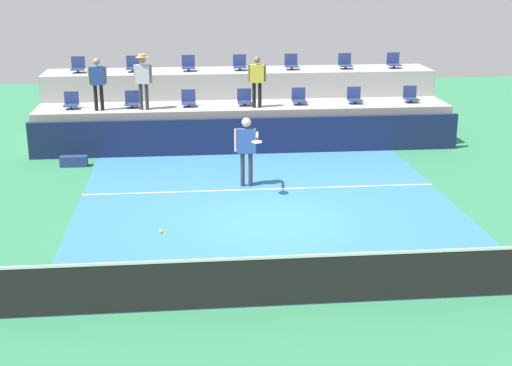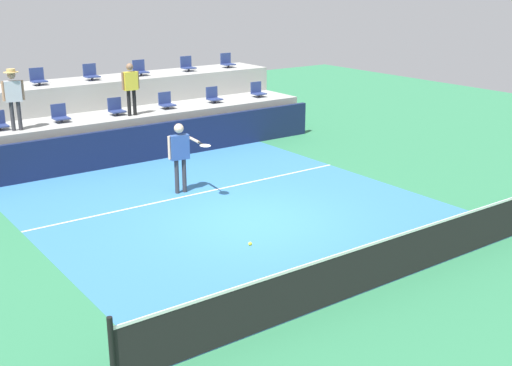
{
  "view_description": "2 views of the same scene",
  "coord_description": "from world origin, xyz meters",
  "views": [
    {
      "loc": [
        -1.82,
        -14.6,
        5.52
      ],
      "look_at": [
        -0.35,
        0.09,
        0.91
      ],
      "focal_mm": 49.28,
      "sensor_mm": 36.0,
      "label": 1
    },
    {
      "loc": [
        -8.05,
        -11.16,
        5.27
      ],
      "look_at": [
        -0.66,
        -0.99,
        1.28
      ],
      "focal_mm": 45.44,
      "sensor_mm": 36.0,
      "label": 2
    }
  ],
  "objects": [
    {
      "name": "ground_plane",
      "position": [
        0.0,
        0.0,
        0.0
      ],
      "size": [
        40.0,
        40.0,
        0.0
      ],
      "primitive_type": "plane",
      "color": "#2D754C"
    },
    {
      "name": "court_inner_paint",
      "position": [
        0.0,
        1.0,
        0.0
      ],
      "size": [
        9.0,
        10.0,
        0.01
      ],
      "primitive_type": "cube",
      "color": "teal",
      "rests_on": "ground_plane"
    },
    {
      "name": "court_service_line",
      "position": [
        0.0,
        2.4,
        0.01
      ],
      "size": [
        9.0,
        0.06,
        0.0
      ],
      "primitive_type": "cube",
      "color": "white",
      "rests_on": "ground_plane"
    },
    {
      "name": "tennis_net",
      "position": [
        0.0,
        -4.0,
        0.5
      ],
      "size": [
        10.48,
        0.08,
        1.07
      ],
      "color": "black",
      "rests_on": "ground_plane"
    },
    {
      "name": "sponsor_backboard",
      "position": [
        0.0,
        6.0,
        0.55
      ],
      "size": [
        13.0,
        0.16,
        1.1
      ],
      "primitive_type": "cube",
      "color": "#141E42",
      "rests_on": "ground_plane"
    },
    {
      "name": "seating_tier_lower",
      "position": [
        0.0,
        7.3,
        0.62
      ],
      "size": [
        13.0,
        1.8,
        1.25
      ],
      "primitive_type": "cube",
      "color": "#9E9E99",
      "rests_on": "ground_plane"
    },
    {
      "name": "seating_tier_upper",
      "position": [
        0.0,
        9.1,
        1.05
      ],
      "size": [
        13.0,
        1.8,
        2.1
      ],
      "primitive_type": "cube",
      "color": "#9E9E99",
      "rests_on": "ground_plane"
    },
    {
      "name": "stadium_chair_lower_mid_left",
      "position": [
        -1.76,
        7.23,
        1.46
      ],
      "size": [
        0.44,
        0.4,
        0.52
      ],
      "color": "#2D2D33",
      "rests_on": "seating_tier_lower"
    },
    {
      "name": "stadium_chair_lower_center",
      "position": [
        -0.01,
        7.23,
        1.46
      ],
      "size": [
        0.44,
        0.4,
        0.52
      ],
      "color": "#2D2D33",
      "rests_on": "seating_tier_lower"
    },
    {
      "name": "stadium_chair_lower_mid_right",
      "position": [
        1.73,
        7.23,
        1.46
      ],
      "size": [
        0.44,
        0.4,
        0.52
      ],
      "color": "#2D2D33",
      "rests_on": "seating_tier_lower"
    },
    {
      "name": "stadium_chair_lower_right",
      "position": [
        3.52,
        7.23,
        1.46
      ],
      "size": [
        0.44,
        0.4,
        0.52
      ],
      "color": "#2D2D33",
      "rests_on": "seating_tier_lower"
    },
    {
      "name": "stadium_chair_lower_far_right",
      "position": [
        5.37,
        7.23,
        1.46
      ],
      "size": [
        0.44,
        0.4,
        0.52
      ],
      "color": "#2D2D33",
      "rests_on": "seating_tier_lower"
    },
    {
      "name": "stadium_chair_upper_mid_left",
      "position": [
        -1.73,
        9.03,
        2.31
      ],
      "size": [
        0.44,
        0.4,
        0.52
      ],
      "color": "#2D2D33",
      "rests_on": "seating_tier_upper"
    },
    {
      "name": "stadium_chair_upper_center",
      "position": [
        -0.01,
        9.03,
        2.31
      ],
      "size": [
        0.44,
        0.4,
        0.52
      ],
      "color": "#2D2D33",
      "rests_on": "seating_tier_upper"
    },
    {
      "name": "stadium_chair_upper_mid_right",
      "position": [
        1.74,
        9.03,
        2.31
      ],
      "size": [
        0.44,
        0.4,
        0.52
      ],
      "color": "#2D2D33",
      "rests_on": "seating_tier_upper"
    },
    {
      "name": "stadium_chair_upper_right",
      "position": [
        3.59,
        9.03,
        2.31
      ],
      "size": [
        0.44,
        0.4,
        0.52
      ],
      "color": "#2D2D33",
      "rests_on": "seating_tier_upper"
    },
    {
      "name": "stadium_chair_upper_far_right",
      "position": [
        5.29,
        9.03,
        2.31
      ],
      "size": [
        0.44,
        0.4,
        0.52
      ],
      "color": "#2D2D33",
      "rests_on": "seating_tier_upper"
    },
    {
      "name": "tennis_player",
      "position": [
        -0.33,
        2.71,
        1.12
      ],
      "size": [
        0.63,
        1.28,
        1.81
      ],
      "color": "#2D2D33",
      "rests_on": "ground_plane"
    },
    {
      "name": "spectator_with_hat",
      "position": [
        -3.12,
        6.85,
        2.28
      ],
      "size": [
        0.58,
        0.47,
        1.69
      ],
      "color": "#2D2D33",
      "rests_on": "seating_tier_lower"
    },
    {
      "name": "spectator_leaning_on_rail",
      "position": [
        0.35,
        6.85,
        2.19
      ],
      "size": [
        0.56,
        0.22,
        1.58
      ],
      "color": "black",
      "rests_on": "seating_tier_lower"
    },
    {
      "name": "tennis_ball",
      "position": [
        -2.33,
        -3.12,
        1.08
      ],
      "size": [
        0.07,
        0.07,
        0.07
      ],
      "color": "#CCE033"
    }
  ]
}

